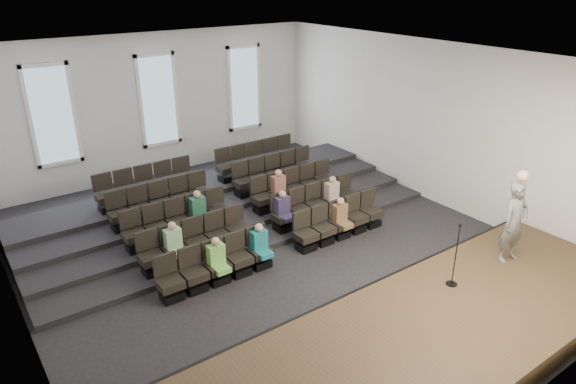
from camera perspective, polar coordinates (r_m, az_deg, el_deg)
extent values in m
plane|color=black|center=(13.88, -1.91, -6.27)|extent=(14.00, 14.00, 0.00)
cube|color=white|center=(12.20, -2.23, 14.63)|extent=(12.00, 14.00, 0.02)
cube|color=silver|center=(18.83, -14.23, 9.30)|extent=(12.00, 0.04, 5.00)
cube|color=silver|center=(8.54, 25.73, -10.04)|extent=(12.00, 0.04, 5.00)
cube|color=silver|center=(10.97, -29.19, -3.27)|extent=(0.04, 14.00, 5.00)
cube|color=silver|center=(16.77, 15.42, 7.47)|extent=(0.04, 14.00, 5.00)
cube|color=#3E2E1A|center=(10.63, 14.31, -16.02)|extent=(11.80, 3.60, 0.50)
cube|color=black|center=(11.55, 7.56, -11.79)|extent=(11.80, 0.06, 0.52)
cube|color=black|center=(15.61, -6.71, -2.56)|extent=(11.80, 4.80, 0.15)
cube|color=black|center=(16.00, -7.65, -1.64)|extent=(11.80, 3.75, 0.30)
cube|color=black|center=(16.39, -8.55, -0.77)|extent=(11.80, 2.70, 0.45)
cube|color=black|center=(16.79, -9.40, 0.06)|extent=(11.80, 1.65, 0.60)
cube|color=black|center=(12.15, -12.81, -11.13)|extent=(0.47, 0.43, 0.20)
cube|color=black|center=(11.98, -12.94, -9.91)|extent=(0.55, 0.50, 0.19)
cube|color=black|center=(11.93, -13.53, -7.79)|extent=(0.55, 0.08, 0.50)
cube|color=black|center=(12.34, -10.23, -10.30)|extent=(0.47, 0.43, 0.20)
cube|color=black|center=(12.17, -10.34, -9.09)|extent=(0.55, 0.50, 0.19)
cube|color=black|center=(12.12, -10.92, -7.00)|extent=(0.55, 0.08, 0.50)
cube|color=black|center=(12.55, -7.75, -9.47)|extent=(0.47, 0.43, 0.20)
cube|color=black|center=(12.39, -7.83, -8.27)|extent=(0.55, 0.50, 0.19)
cube|color=black|center=(12.34, -8.40, -6.22)|extent=(0.55, 0.08, 0.50)
cube|color=black|center=(12.79, -5.37, -8.66)|extent=(0.47, 0.43, 0.20)
cube|color=black|center=(12.63, -5.42, -7.47)|extent=(0.55, 0.50, 0.19)
cube|color=black|center=(12.59, -5.98, -5.46)|extent=(0.55, 0.08, 0.50)
cube|color=black|center=(13.05, -3.09, -7.87)|extent=(0.47, 0.43, 0.20)
cube|color=black|center=(12.90, -3.12, -6.69)|extent=(0.55, 0.50, 0.19)
cube|color=black|center=(12.85, -3.67, -4.72)|extent=(0.55, 0.08, 0.50)
cube|color=black|center=(13.78, 2.00, -6.04)|extent=(0.47, 0.43, 0.20)
cube|color=black|center=(13.63, 2.02, -4.90)|extent=(0.55, 0.50, 0.19)
cube|color=black|center=(13.58, 1.50, -3.04)|extent=(0.55, 0.08, 0.50)
cube|color=black|center=(14.11, 3.94, -5.32)|extent=(0.47, 0.43, 0.20)
cube|color=black|center=(13.96, 3.98, -4.21)|extent=(0.55, 0.50, 0.19)
cube|color=black|center=(13.92, 3.47, -2.39)|extent=(0.55, 0.08, 0.50)
cube|color=black|center=(14.46, 5.78, -4.64)|extent=(0.47, 0.43, 0.20)
cube|color=black|center=(14.31, 5.83, -3.54)|extent=(0.55, 0.50, 0.19)
cube|color=black|center=(14.27, 5.34, -1.77)|extent=(0.55, 0.08, 0.50)
cube|color=black|center=(14.82, 7.53, -3.98)|extent=(0.47, 0.43, 0.20)
cube|color=black|center=(14.68, 7.60, -2.91)|extent=(0.55, 0.50, 0.19)
cube|color=black|center=(14.64, 7.12, -1.18)|extent=(0.55, 0.08, 0.50)
cube|color=black|center=(15.20, 9.19, -3.35)|extent=(0.47, 0.43, 0.20)
cube|color=black|center=(15.07, 9.27, -2.30)|extent=(0.55, 0.50, 0.19)
cube|color=black|center=(15.03, 8.81, -0.62)|extent=(0.55, 0.08, 0.50)
cube|color=black|center=(12.90, -14.78, -8.33)|extent=(0.47, 0.43, 0.20)
cube|color=black|center=(12.75, -14.92, -7.14)|extent=(0.55, 0.50, 0.19)
cube|color=black|center=(12.73, -15.47, -5.15)|extent=(0.55, 0.08, 0.50)
cube|color=black|center=(13.08, -12.34, -7.60)|extent=(0.47, 0.43, 0.20)
cube|color=black|center=(12.93, -12.46, -6.42)|extent=(0.55, 0.50, 0.19)
cube|color=black|center=(12.91, -13.00, -4.45)|extent=(0.55, 0.08, 0.50)
cube|color=black|center=(13.28, -9.97, -6.87)|extent=(0.47, 0.43, 0.20)
cube|color=black|center=(13.13, -10.07, -5.71)|extent=(0.55, 0.50, 0.19)
cube|color=black|center=(13.11, -10.60, -3.77)|extent=(0.55, 0.08, 0.50)
cube|color=black|center=(13.51, -7.69, -6.16)|extent=(0.47, 0.43, 0.20)
cube|color=black|center=(13.36, -7.76, -5.00)|extent=(0.55, 0.50, 0.19)
cube|color=black|center=(13.34, -8.29, -3.10)|extent=(0.55, 0.08, 0.50)
cube|color=black|center=(13.76, -5.49, -5.46)|extent=(0.47, 0.43, 0.20)
cube|color=black|center=(13.61, -5.54, -4.32)|extent=(0.55, 0.50, 0.19)
cube|color=black|center=(13.59, -6.06, -2.45)|extent=(0.55, 0.08, 0.50)
cube|color=black|center=(14.45, -0.54, -3.86)|extent=(0.47, 0.43, 0.20)
cube|color=black|center=(14.31, -0.54, -2.76)|extent=(0.55, 0.50, 0.19)
cube|color=black|center=(14.29, -1.04, -0.98)|extent=(0.55, 0.08, 0.50)
cube|color=black|center=(14.76, 1.36, -3.23)|extent=(0.47, 0.43, 0.20)
cube|color=black|center=(14.63, 1.38, -2.15)|extent=(0.55, 0.50, 0.19)
cube|color=black|center=(14.61, 0.89, -0.41)|extent=(0.55, 0.08, 0.50)
cube|color=black|center=(15.10, 3.18, -2.63)|extent=(0.47, 0.43, 0.20)
cube|color=black|center=(14.96, 3.21, -1.56)|extent=(0.55, 0.50, 0.19)
cube|color=black|center=(14.94, 2.74, 0.14)|extent=(0.55, 0.08, 0.50)
cube|color=black|center=(15.45, 4.92, -2.05)|extent=(0.47, 0.43, 0.20)
cube|color=black|center=(15.32, 4.96, -1.00)|extent=(0.55, 0.50, 0.19)
cube|color=black|center=(15.30, 4.50, 0.66)|extent=(0.55, 0.08, 0.50)
cube|color=black|center=(15.81, 6.58, -1.50)|extent=(0.47, 0.43, 0.20)
cube|color=black|center=(15.68, 6.63, -0.47)|extent=(0.55, 0.50, 0.19)
cube|color=black|center=(15.67, 6.18, 1.15)|extent=(0.55, 0.08, 0.50)
cube|color=black|center=(13.70, -16.51, -5.84)|extent=(0.47, 0.42, 0.20)
cube|color=black|center=(13.56, -16.65, -4.69)|extent=(0.55, 0.50, 0.19)
cube|color=black|center=(13.56, -17.16, -2.81)|extent=(0.55, 0.08, 0.50)
cube|color=black|center=(13.87, -14.19, -5.18)|extent=(0.47, 0.42, 0.20)
cube|color=black|center=(13.72, -14.32, -4.05)|extent=(0.55, 0.50, 0.19)
cube|color=black|center=(13.72, -14.82, -2.19)|extent=(0.55, 0.08, 0.50)
cube|color=black|center=(14.06, -11.94, -4.54)|extent=(0.47, 0.42, 0.20)
cube|color=black|center=(13.92, -12.04, -3.41)|extent=(0.55, 0.50, 0.19)
cube|color=black|center=(13.92, -12.54, -1.59)|extent=(0.55, 0.08, 0.50)
cube|color=black|center=(14.27, -9.75, -3.91)|extent=(0.47, 0.42, 0.20)
cube|color=black|center=(14.13, -9.84, -2.79)|extent=(0.55, 0.50, 0.19)
cube|color=black|center=(14.13, -10.34, -0.99)|extent=(0.55, 0.08, 0.50)
cube|color=black|center=(14.51, -7.64, -3.29)|extent=(0.47, 0.42, 0.20)
cube|color=black|center=(14.37, -7.71, -2.19)|extent=(0.55, 0.50, 0.19)
cube|color=black|center=(14.37, -8.20, -0.42)|extent=(0.55, 0.08, 0.50)
cube|color=black|center=(15.16, -2.84, -1.87)|extent=(0.47, 0.42, 0.20)
cube|color=black|center=(15.03, -2.86, -0.81)|extent=(0.55, 0.50, 0.19)
cube|color=black|center=(15.03, -3.33, 0.89)|extent=(0.55, 0.08, 0.50)
cube|color=black|center=(15.46, -0.98, -1.32)|extent=(0.47, 0.42, 0.20)
cube|color=black|center=(15.33, -0.99, -0.27)|extent=(0.55, 0.50, 0.19)
cube|color=black|center=(15.33, -1.45, 1.39)|extent=(0.55, 0.08, 0.50)
cube|color=black|center=(15.78, 0.81, -0.78)|extent=(0.47, 0.42, 0.20)
cube|color=black|center=(15.66, 0.81, 0.25)|extent=(0.55, 0.50, 0.19)
cube|color=black|center=(15.66, 0.37, 1.87)|extent=(0.55, 0.08, 0.50)
cube|color=black|center=(16.12, 2.52, -0.27)|extent=(0.47, 0.42, 0.20)
cube|color=black|center=(15.99, 2.54, 0.75)|extent=(0.55, 0.50, 0.19)
cube|color=black|center=(15.99, 2.10, 2.34)|extent=(0.55, 0.08, 0.50)
cube|color=black|center=(16.47, 4.16, 0.22)|extent=(0.47, 0.42, 0.20)
cube|color=black|center=(16.35, 4.20, 1.22)|extent=(0.55, 0.50, 0.19)
cube|color=black|center=(16.35, 3.77, 2.78)|extent=(0.55, 0.08, 0.50)
cube|color=black|center=(14.53, -18.02, -3.62)|extent=(0.47, 0.42, 0.20)
cube|color=black|center=(14.40, -18.18, -2.52)|extent=(0.55, 0.50, 0.19)
cube|color=black|center=(14.42, -18.65, -0.75)|extent=(0.55, 0.08, 0.50)
cube|color=black|center=(14.69, -15.83, -3.03)|extent=(0.47, 0.42, 0.20)
cube|color=black|center=(14.56, -15.96, -1.94)|extent=(0.55, 0.50, 0.19)
cube|color=black|center=(14.57, -16.43, -0.19)|extent=(0.55, 0.08, 0.50)
cube|color=black|center=(14.87, -13.68, -2.45)|extent=(0.47, 0.42, 0.20)
cube|color=black|center=(14.74, -13.80, -1.37)|extent=(0.55, 0.50, 0.19)
cube|color=black|center=(14.76, -14.27, 0.36)|extent=(0.55, 0.08, 0.50)
cube|color=black|center=(15.07, -11.59, -1.89)|extent=(0.47, 0.42, 0.20)
cube|color=black|center=(14.94, -11.69, -0.82)|extent=(0.55, 0.50, 0.19)
cube|color=black|center=(14.96, -12.16, 0.89)|extent=(0.55, 0.08, 0.50)
cube|color=black|center=(15.29, -9.57, -1.34)|extent=(0.47, 0.42, 0.20)
cube|color=black|center=(15.17, -9.64, -0.27)|extent=(0.55, 0.50, 0.19)
cube|color=black|center=(15.19, -10.10, 1.40)|extent=(0.55, 0.08, 0.50)
cube|color=black|center=(15.91, -4.92, -0.07)|extent=(0.47, 0.42, 0.20)
cube|color=black|center=(15.79, -4.96, 0.96)|extent=(0.55, 0.50, 0.19)
cube|color=black|center=(15.81, -5.40, 2.57)|extent=(0.55, 0.08, 0.50)
cube|color=black|center=(16.20, -3.11, 0.43)|extent=(0.47, 0.42, 0.20)
cube|color=black|center=(16.08, -3.13, 1.44)|extent=(0.55, 0.50, 0.19)
cube|color=black|center=(16.10, -3.57, 3.02)|extent=(0.55, 0.08, 0.50)
cube|color=black|center=(16.51, -1.36, 0.90)|extent=(0.47, 0.42, 0.20)
cube|color=black|center=(16.39, -1.37, 1.90)|extent=(0.55, 0.50, 0.19)
cube|color=black|center=(16.41, -1.80, 3.45)|extent=(0.55, 0.08, 0.50)
cube|color=black|center=(16.83, 0.32, 1.36)|extent=(0.47, 0.42, 0.20)
cube|color=black|center=(16.71, 0.32, 2.35)|extent=(0.55, 0.50, 0.19)
cube|color=black|center=(16.73, -0.10, 3.87)|extent=(0.55, 0.08, 0.50)
cube|color=black|center=(17.16, 1.94, 1.80)|extent=(0.47, 0.42, 0.20)
cube|color=black|center=(17.05, 1.96, 2.77)|extent=(0.55, 0.50, 0.19)
cube|color=black|center=(17.07, 1.54, 4.26)|extent=(0.55, 0.08, 0.50)
cube|color=black|center=(15.39, -19.37, -1.64)|extent=(0.47, 0.42, 0.20)
cube|color=black|center=(15.26, -19.52, -0.58)|extent=(0.55, 0.50, 0.19)
cube|color=black|center=(15.30, -19.97, 1.08)|extent=(0.55, 0.08, 0.50)
cube|color=black|center=(15.54, -17.28, -1.11)|extent=(0.47, 0.42, 0.20)
cube|color=black|center=(15.41, -17.42, -0.06)|extent=(0.55, 0.50, 0.19)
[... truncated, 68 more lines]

